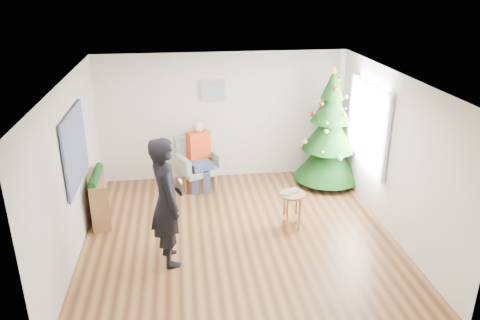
{
  "coord_description": "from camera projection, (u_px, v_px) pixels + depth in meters",
  "views": [
    {
      "loc": [
        -0.86,
        -6.6,
        4.02
      ],
      "look_at": [
        0.1,
        0.6,
        1.1
      ],
      "focal_mm": 35.0,
      "sensor_mm": 36.0,
      "label": 1
    }
  ],
  "objects": [
    {
      "name": "stool",
      "position": [
        292.0,
        211.0,
        7.79
      ],
      "size": [
        0.43,
        0.43,
        0.65
      ],
      "rotation": [
        0.0,
        0.0,
        0.21
      ],
      "color": "brown",
      "rests_on": "floor"
    },
    {
      "name": "armchair",
      "position": [
        198.0,
        168.0,
        9.36
      ],
      "size": [
        0.96,
        0.94,
        1.02
      ],
      "rotation": [
        0.0,
        0.0,
        0.39
      ],
      "color": "gray",
      "rests_on": "floor"
    },
    {
      "name": "garland",
      "position": [
        95.0,
        176.0,
        7.9
      ],
      "size": [
        0.14,
        0.9,
        0.14
      ],
      "primitive_type": "cylinder",
      "rotation": [
        1.57,
        0.0,
        0.0
      ],
      "color": "black",
      "rests_on": "console"
    },
    {
      "name": "window_panel",
      "position": [
        369.0,
        124.0,
        8.34
      ],
      "size": [
        0.04,
        1.3,
        1.4
      ],
      "primitive_type": "cube",
      "color": "white",
      "rests_on": "wall_right"
    },
    {
      "name": "seated_person",
      "position": [
        199.0,
        155.0,
        9.2
      ],
      "size": [
        0.55,
        0.71,
        1.33
      ],
      "rotation": [
        0.0,
        0.0,
        0.39
      ],
      "color": "navy",
      "rests_on": "armchair"
    },
    {
      "name": "tapestry",
      "position": [
        75.0,
        148.0,
        7.07
      ],
      "size": [
        0.03,
        1.5,
        1.15
      ],
      "primitive_type": "cube",
      "color": "black",
      "rests_on": "wall_left"
    },
    {
      "name": "ceiling",
      "position": [
        239.0,
        79.0,
        6.7
      ],
      "size": [
        5.0,
        5.0,
        0.0
      ],
      "primitive_type": "plane",
      "rotation": [
        3.14,
        0.0,
        0.0
      ],
      "color": "white",
      "rests_on": "wall_back"
    },
    {
      "name": "floor",
      "position": [
        239.0,
        236.0,
        7.67
      ],
      "size": [
        5.0,
        5.0,
        0.0
      ],
      "primitive_type": "plane",
      "color": "brown",
      "rests_on": "ground"
    },
    {
      "name": "wall_back",
      "position": [
        223.0,
        117.0,
        9.49
      ],
      "size": [
        5.0,
        0.0,
        5.0
      ],
      "primitive_type": "plane",
      "rotation": [
        1.57,
        0.0,
        0.0
      ],
      "color": "silver",
      "rests_on": "floor"
    },
    {
      "name": "curtains",
      "position": [
        367.0,
        125.0,
        8.33
      ],
      "size": [
        0.05,
        1.75,
        1.5
      ],
      "color": "white",
      "rests_on": "wall_right"
    },
    {
      "name": "console",
      "position": [
        98.0,
        198.0,
        8.06
      ],
      "size": [
        0.5,
        1.04,
        0.8
      ],
      "primitive_type": "cube",
      "rotation": [
        0.0,
        0.0,
        0.21
      ],
      "color": "brown",
      "rests_on": "floor"
    },
    {
      "name": "framed_picture",
      "position": [
        213.0,
        91.0,
        9.23
      ],
      "size": [
        0.52,
        0.05,
        0.42
      ],
      "color": "tan",
      "rests_on": "wall_back"
    },
    {
      "name": "laptop",
      "position": [
        293.0,
        193.0,
        7.67
      ],
      "size": [
        0.42,
        0.38,
        0.03
      ],
      "primitive_type": "imported",
      "rotation": [
        0.0,
        0.0,
        0.56
      ],
      "color": "silver",
      "rests_on": "stool"
    },
    {
      "name": "game_controller",
      "position": [
        180.0,
        181.0,
        6.55
      ],
      "size": [
        0.07,
        0.13,
        0.04
      ],
      "primitive_type": "cube",
      "rotation": [
        0.0,
        0.0,
        0.25
      ],
      "color": "white",
      "rests_on": "standing_man"
    },
    {
      "name": "christmas_tree",
      "position": [
        330.0,
        132.0,
        9.22
      ],
      "size": [
        1.33,
        1.33,
        2.41
      ],
      "rotation": [
        0.0,
        0.0,
        -0.03
      ],
      "color": "#3F2816",
      "rests_on": "floor"
    },
    {
      "name": "wall_front",
      "position": [
        270.0,
        252.0,
        4.89
      ],
      "size": [
        5.0,
        0.0,
        5.0
      ],
      "primitive_type": "plane",
      "rotation": [
        -1.57,
        0.0,
        0.0
      ],
      "color": "silver",
      "rests_on": "floor"
    },
    {
      "name": "wall_right",
      "position": [
        393.0,
        155.0,
        7.49
      ],
      "size": [
        0.0,
        5.0,
        5.0
      ],
      "primitive_type": "plane",
      "rotation": [
        1.57,
        0.0,
        -1.57
      ],
      "color": "silver",
      "rests_on": "floor"
    },
    {
      "name": "wall_left",
      "position": [
        71.0,
        171.0,
        6.88
      ],
      "size": [
        0.0,
        5.0,
        5.0
      ],
      "primitive_type": "plane",
      "rotation": [
        1.57,
        0.0,
        1.57
      ],
      "color": "silver",
      "rests_on": "floor"
    },
    {
      "name": "standing_man",
      "position": [
        167.0,
        202.0,
        6.67
      ],
      "size": [
        0.63,
        0.8,
        1.95
      ],
      "primitive_type": "imported",
      "rotation": [
        0.0,
        0.0,
        1.82
      ],
      "color": "black",
      "rests_on": "floor"
    }
  ]
}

